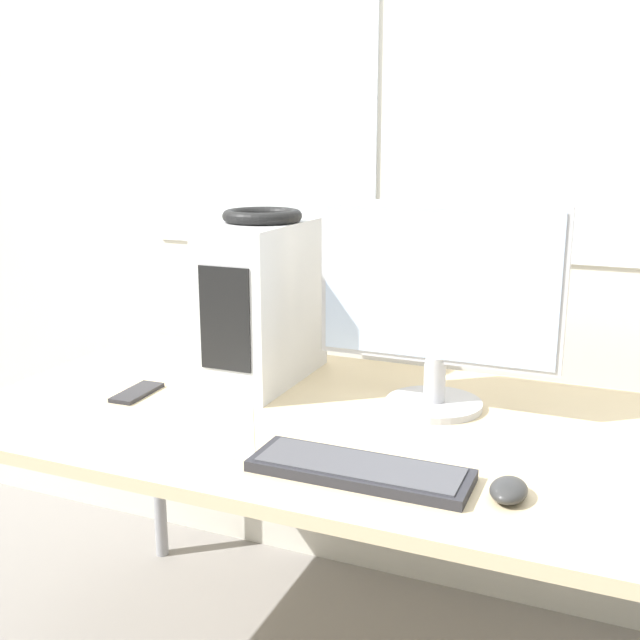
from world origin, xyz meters
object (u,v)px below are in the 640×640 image
cell_phone (137,392)px  headphones (262,216)px  pc_tower (264,302)px  mouse (509,490)px  monitor_main (438,301)px  keyboard (360,470)px

cell_phone → headphones: bearing=42.7°
pc_tower → mouse: 0.82m
monitor_main → keyboard: size_ratio=1.34×
monitor_main → keyboard: monitor_main is taller
headphones → cell_phone: bearing=-135.2°
monitor_main → cell_phone: bearing=-164.4°
monitor_main → mouse: (0.23, -0.38, -0.23)m
headphones → mouse: (0.68, -0.42, -0.40)m
monitor_main → keyboard: bearing=-95.0°
pc_tower → headphones: headphones is taller
monitor_main → mouse: bearing=-59.1°
headphones → monitor_main: monitor_main is taller
keyboard → mouse: mouse is taller
headphones → keyboard: 0.72m
mouse → keyboard: bearing=-177.0°
keyboard → headphones: bearing=133.6°
headphones → mouse: size_ratio=2.07×
monitor_main → pc_tower: bearing=175.2°
pc_tower → headphones: (0.00, 0.00, 0.22)m
cell_phone → pc_tower: bearing=42.6°
pc_tower → monitor_main: size_ratio=0.73×
keyboard → mouse: 0.26m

